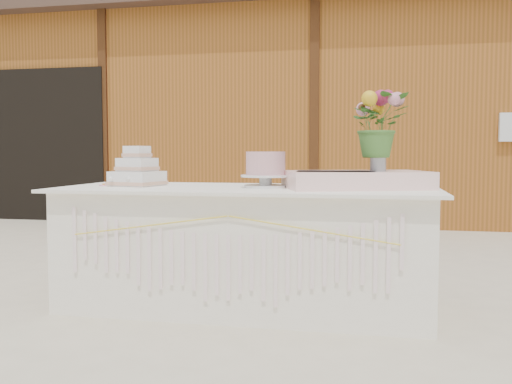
% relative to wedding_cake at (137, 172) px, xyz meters
% --- Properties ---
extents(ground, '(80.00, 80.00, 0.00)m').
position_rel_wedding_cake_xyz_m(ground, '(0.75, -0.02, -0.86)').
color(ground, beige).
rests_on(ground, ground).
extents(barn, '(12.60, 4.60, 3.30)m').
position_rel_wedding_cake_xyz_m(barn, '(0.74, 5.98, 0.82)').
color(barn, '#94511F').
rests_on(barn, ground).
extents(cake_table, '(2.40, 1.00, 0.77)m').
position_rel_wedding_cake_xyz_m(cake_table, '(0.75, -0.02, -0.47)').
color(cake_table, white).
rests_on(cake_table, ground).
extents(wedding_cake, '(0.35, 0.35, 0.27)m').
position_rel_wedding_cake_xyz_m(wedding_cake, '(0.00, 0.00, 0.00)').
color(wedding_cake, white).
rests_on(wedding_cake, cake_table).
extents(pink_cake_stand, '(0.32, 0.32, 0.23)m').
position_rel_wedding_cake_xyz_m(pink_cake_stand, '(0.87, -0.01, 0.04)').
color(pink_cake_stand, silver).
rests_on(pink_cake_stand, cake_table).
extents(satin_runner, '(0.97, 0.75, 0.11)m').
position_rel_wedding_cake_xyz_m(satin_runner, '(1.44, 0.02, -0.04)').
color(satin_runner, '#FFCDCD').
rests_on(satin_runner, cake_table).
extents(flower_vase, '(0.10, 0.10, 0.13)m').
position_rel_wedding_cake_xyz_m(flower_vase, '(1.57, -0.00, 0.08)').
color(flower_vase, '#ABAAAF').
rests_on(flower_vase, satin_runner).
extents(bouquet, '(0.42, 0.39, 0.39)m').
position_rel_wedding_cake_xyz_m(bouquet, '(1.57, -0.00, 0.34)').
color(bouquet, '#3E6E2C').
rests_on(bouquet, flower_vase).
extents(loose_flowers, '(0.20, 0.32, 0.02)m').
position_rel_wedding_cake_xyz_m(loose_flowers, '(-0.24, 0.01, -0.08)').
color(loose_flowers, pink).
rests_on(loose_flowers, cake_table).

